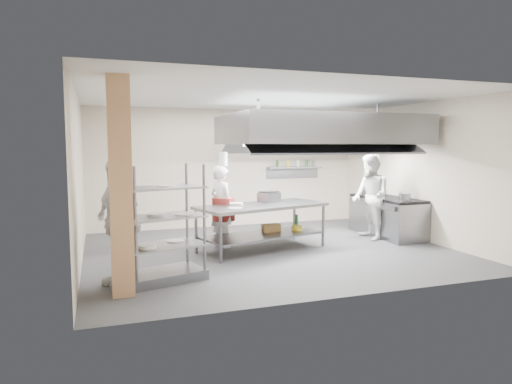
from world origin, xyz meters
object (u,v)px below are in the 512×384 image
object	(u,v)px
cooking_range	(387,218)
chef_line	(370,197)
chef_head	(222,206)
island	(262,227)
pass_rack	(163,223)
chef_plating	(118,222)
stockpot	(381,194)
griddle	(269,197)

from	to	relation	value
cooking_range	chef_line	size ratio (longest dim) A/B	1.05
chef_head	chef_line	world-z (taller)	chef_line
island	cooking_range	bearing A→B (deg)	-8.68
pass_rack	chef_plating	xyz separation A→B (m)	(-0.66, -0.01, 0.06)
cooking_range	stockpot	size ratio (longest dim) A/B	8.24
stockpot	cooking_range	bearing A→B (deg)	-9.31
island	chef_head	world-z (taller)	chef_head
cooking_range	chef_head	distance (m)	3.92
chef_line	island	bearing A→B (deg)	-76.69
chef_head	stockpot	distance (m)	3.74
chef_plating	stockpot	xyz separation A→B (m)	(5.85, 1.91, 0.03)
griddle	island	bearing A→B (deg)	-152.21
chef_plating	stockpot	distance (m)	6.16
chef_line	stockpot	size ratio (longest dim) A/B	7.83
island	chef_plating	bearing A→B (deg)	-167.70
island	stockpot	bearing A→B (deg)	-7.85
pass_rack	griddle	xyz separation A→B (m)	(2.42, 1.83, 0.12)
cooking_range	island	bearing A→B (deg)	-172.94
island	chef_head	xyz separation A→B (m)	(-0.69, 0.53, 0.38)
chef_head	chef_plating	xyz separation A→B (m)	(-2.11, -2.02, 0.11)
chef_head	cooking_range	bearing A→B (deg)	-116.96
stockpot	griddle	bearing A→B (deg)	-178.38
cooking_range	stockpot	distance (m)	0.59
chef_plating	griddle	xyz separation A→B (m)	(3.08, 1.84, 0.06)
pass_rack	stockpot	world-z (taller)	pass_rack
chef_line	chef_plating	xyz separation A→B (m)	(-5.42, -1.67, -0.00)
pass_rack	griddle	size ratio (longest dim) A/B	4.46
chef_head	chef_plating	world-z (taller)	chef_plating
chef_line	stockpot	xyz separation A→B (m)	(0.43, 0.24, 0.03)
chef_plating	griddle	distance (m)	3.59
stockpot	chef_line	bearing A→B (deg)	-150.74
island	chef_plating	world-z (taller)	chef_plating
pass_rack	chef_plating	distance (m)	0.67
chef_plating	chef_head	bearing A→B (deg)	106.99
cooking_range	chef_line	xyz separation A→B (m)	(-0.59, -0.22, 0.53)
chef_head	griddle	size ratio (longest dim) A/B	4.18
chef_head	chef_plating	size ratio (longest dim) A/B	0.88
chef_head	chef_line	size ratio (longest dim) A/B	0.88
cooking_range	chef_head	world-z (taller)	chef_head
griddle	stockpot	xyz separation A→B (m)	(2.77, 0.08, -0.02)
island	chef_head	distance (m)	0.95
chef_line	chef_plating	size ratio (longest dim) A/B	1.00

